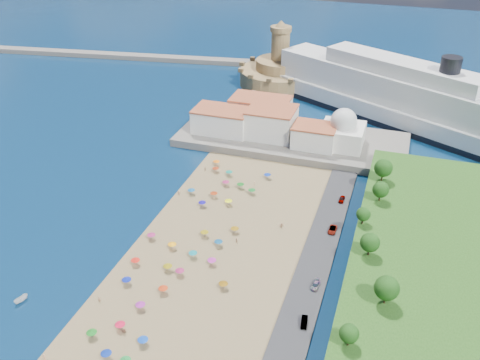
% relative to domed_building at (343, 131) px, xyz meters
% --- Properties ---
extents(ground, '(700.00, 700.00, 0.00)m').
position_rel_domed_building_xyz_m(ground, '(-30.00, -71.00, -8.97)').
color(ground, '#071938').
rests_on(ground, ground).
extents(terrace, '(90.00, 36.00, 3.00)m').
position_rel_domed_building_xyz_m(terrace, '(-20.00, 2.00, -7.47)').
color(terrace, '#59544C').
rests_on(terrace, ground).
extents(jetty, '(18.00, 70.00, 2.40)m').
position_rel_domed_building_xyz_m(jetty, '(-42.00, 37.00, -7.77)').
color(jetty, '#59544C').
rests_on(jetty, ground).
extents(breakwater, '(199.03, 34.77, 2.60)m').
position_rel_domed_building_xyz_m(breakwater, '(-140.00, 82.00, -7.67)').
color(breakwater, '#59544C').
rests_on(breakwater, ground).
extents(waterfront_buildings, '(57.00, 29.00, 11.00)m').
position_rel_domed_building_xyz_m(waterfront_buildings, '(-33.05, 2.64, -1.10)').
color(waterfront_buildings, silver).
rests_on(waterfront_buildings, terrace).
extents(domed_building, '(16.00, 16.00, 15.00)m').
position_rel_domed_building_xyz_m(domed_building, '(0.00, 0.00, 0.00)').
color(domed_building, silver).
rests_on(domed_building, terrace).
extents(fortress, '(40.00, 40.00, 32.40)m').
position_rel_domed_building_xyz_m(fortress, '(-42.00, 67.00, -2.29)').
color(fortress, '#95774A').
rests_on(fortress, ground).
extents(cruise_ship, '(143.16, 90.05, 32.83)m').
position_rel_domed_building_xyz_m(cruise_ship, '(17.95, 37.67, 0.75)').
color(cruise_ship, black).
rests_on(cruise_ship, ground).
extents(beach_parasols, '(29.84, 112.70, 2.20)m').
position_rel_domed_building_xyz_m(beach_parasols, '(-31.50, -81.42, -6.83)').
color(beach_parasols, gray).
rests_on(beach_parasols, beach).
extents(beachgoers, '(38.81, 92.77, 1.88)m').
position_rel_domed_building_xyz_m(beachgoers, '(-31.57, -68.79, -7.84)').
color(beachgoers, tan).
rests_on(beachgoers, beach).
extents(moored_boats, '(13.30, 31.80, 1.55)m').
position_rel_domed_building_xyz_m(moored_boats, '(-58.77, -121.85, -8.22)').
color(moored_boats, white).
rests_on(moored_boats, ground).
extents(parked_cars, '(2.39, 62.18, 1.39)m').
position_rel_domed_building_xyz_m(parked_cars, '(6.00, -65.61, -7.61)').
color(parked_cars, gray).
rests_on(parked_cars, promenade).
extents(hillside_trees, '(15.52, 106.30, 7.67)m').
position_rel_domed_building_xyz_m(hillside_trees, '(18.11, -74.91, 1.13)').
color(hillside_trees, '#382314').
rests_on(hillside_trees, hillside).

